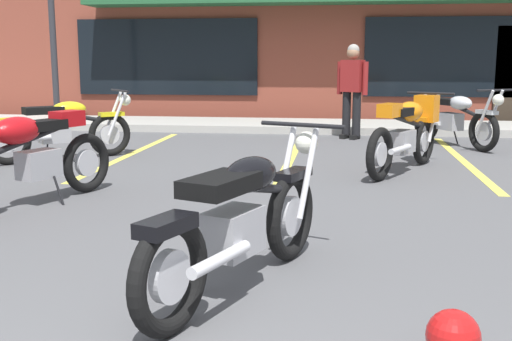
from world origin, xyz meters
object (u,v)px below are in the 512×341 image
motorcycle_blue_standard (408,130)px  motorcycle_green_cafe_racer (62,128)px  motorcycle_orange_scrambler (454,118)px  person_in_shorts_foreground (352,86)px  motorcycle_foreground_classic (242,218)px  motorcycle_red_sportbike (22,154)px  helmet_on_pavement (453,336)px

motorcycle_blue_standard → motorcycle_green_cafe_racer: same height
motorcycle_blue_standard → motorcycle_orange_scrambler: size_ratio=1.02×
motorcycle_blue_standard → motorcycle_orange_scrambler: 2.63m
motorcycle_orange_scrambler → person_in_shorts_foreground: (-1.66, 0.75, 0.49)m
motorcycle_orange_scrambler → person_in_shorts_foreground: size_ratio=1.14×
motorcycle_foreground_classic → motorcycle_orange_scrambler: bearing=70.5°
motorcycle_foreground_classic → person_in_shorts_foreground: bearing=84.2°
motorcycle_foreground_classic → motorcycle_orange_scrambler: size_ratio=1.06×
motorcycle_foreground_classic → motorcycle_orange_scrambler: 7.29m
motorcycle_blue_standard → person_in_shorts_foreground: bearing=101.8°
motorcycle_blue_standard → motorcycle_foreground_classic: bearing=-107.9°
motorcycle_red_sportbike → helmet_on_pavement: motorcycle_red_sportbike is taller
motorcycle_green_cafe_racer → motorcycle_orange_scrambler: same height
motorcycle_blue_standard → helmet_on_pavement: motorcycle_blue_standard is taller
motorcycle_foreground_classic → motorcycle_blue_standard: same height
motorcycle_orange_scrambler → motorcycle_green_cafe_racer: bearing=-158.8°
motorcycle_foreground_classic → motorcycle_blue_standard: bearing=72.1°
motorcycle_red_sportbike → motorcycle_blue_standard: bearing=33.5°
motorcycle_red_sportbike → motorcycle_orange_scrambler: (4.87, 5.00, -0.07)m
motorcycle_blue_standard → motorcycle_green_cafe_racer: size_ratio=1.12×
motorcycle_foreground_classic → motorcycle_orange_scrambler: same height
motorcycle_foreground_classic → person_in_shorts_foreground: 7.68m
motorcycle_orange_scrambler → motorcycle_blue_standard: bearing=-112.3°
motorcycle_red_sportbike → person_in_shorts_foreground: bearing=60.8°
motorcycle_green_cafe_racer → helmet_on_pavement: motorcycle_green_cafe_racer is taller
person_in_shorts_foreground → helmet_on_pavement: 8.47m
motorcycle_blue_standard → motorcycle_orange_scrambler: same height
motorcycle_red_sportbike → motorcycle_green_cafe_racer: size_ratio=1.16×
motorcycle_red_sportbike → helmet_on_pavement: 4.49m
motorcycle_green_cafe_racer → helmet_on_pavement: size_ratio=6.63×
motorcycle_red_sportbike → motorcycle_green_cafe_racer: bearing=107.6°
motorcycle_foreground_classic → motorcycle_red_sportbike: size_ratio=1.01×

